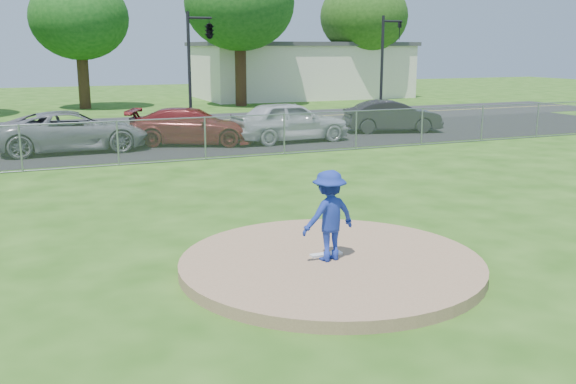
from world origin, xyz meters
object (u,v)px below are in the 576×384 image
Objects in this scene: parked_car_gray at (73,131)px; parked_car_pearl at (290,121)px; tree_far_right at (364,5)px; traffic_signal_right at (386,57)px; commercial_building at (300,70)px; pitcher at (329,216)px; parked_car_darkred at (192,126)px; parked_car_charcoal at (392,116)px; tree_center at (78,5)px; traffic_signal_center at (207,32)px.

parked_car_pearl is at bearing -96.16° from parked_car_gray.
tree_far_right is 14.69m from traffic_signal_right.
parked_car_gray is at bearing 82.40° from parked_car_pearl.
commercial_building is 10.20× the size of pitcher.
parked_car_darkred is (1.55, 15.77, -0.26)m from pitcher.
parked_car_charcoal is at bearing -81.95° from parked_car_pearl.
pitcher is (0.93, -34.03, -5.47)m from tree_center.
tree_center is 22.38m from parked_car_charcoal.
pitcher is (-16.07, -38.03, -1.16)m from commercial_building.
parked_car_pearl is (8.61, -0.74, 0.08)m from parked_car_gray.
traffic_signal_right is 14.45m from parked_car_darkred.
tree_far_right reaches higher than traffic_signal_right.
traffic_signal_right is at bearing -54.12° from parked_car_pearl.
traffic_signal_center reaches higher than commercial_building.
commercial_building is 17.99m from tree_center.
commercial_building reaches higher than parked_car_gray.
tree_center is at bearing -166.76° from commercial_building.
pitcher reaches higher than parked_car_gray.
commercial_building is 16.14m from traffic_signal_right.
traffic_signal_center is 10.34m from traffic_signal_right.
pitcher reaches higher than parked_car_darkred.
commercial_building is 2.93× the size of traffic_signal_right.
traffic_signal_right is 7.17m from parked_car_charcoal.
traffic_signal_center is at bearing 66.09° from parked_car_charcoal.
commercial_building is 22.49m from parked_car_charcoal.
parked_car_charcoal is (7.17, -5.91, -3.87)m from traffic_signal_center.
traffic_signal_center is at bearing -110.65° from pitcher.
parked_car_pearl is at bearing -141.41° from traffic_signal_right.
tree_far_right is 6.68× the size of pitcher.
tree_center is 6.12× the size of pitcher.
commercial_building is 2.93× the size of traffic_signal_center.
parked_car_gray is at bearing 106.96° from parked_car_charcoal.
commercial_building is 41.30m from pitcher.
parked_car_charcoal is at bearing -135.08° from pitcher.
parked_car_pearl is at bearing -120.51° from pitcher.
traffic_signal_center is 1.01× the size of parked_car_gray.
traffic_signal_right reaches higher than commercial_building.
tree_center is 13.12m from traffic_signal_center.
commercial_building is at bearing -123.18° from pitcher.
parked_car_charcoal is (9.66, 0.34, -0.00)m from parked_car_darkred.
parked_car_darkred is at bearing -153.87° from traffic_signal_right.
tree_far_right is (4.00, -3.00, 4.90)m from commercial_building.
parked_car_gray is (-3.07, 15.77, -0.22)m from pitcher.
traffic_signal_right is at bearing -41.01° from parked_car_darkred.
tree_far_right reaches higher than parked_car_darkred.
parked_car_gray is (-23.13, -19.25, -6.28)m from tree_far_right.
commercial_building is at bearing 13.24° from tree_center.
traffic_signal_right is at bearing -38.22° from tree_center.
commercial_building is at bearing 143.13° from tree_far_right.
commercial_building is 3.22× the size of parked_car_darkred.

